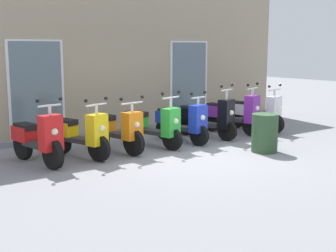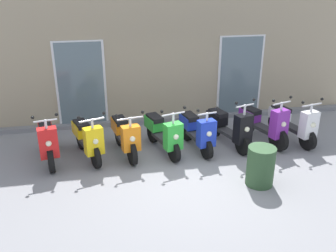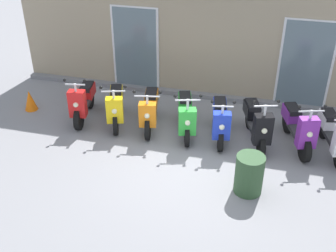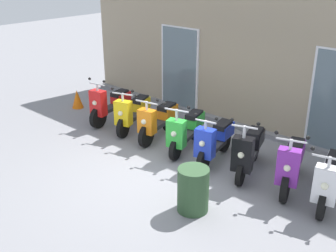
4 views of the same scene
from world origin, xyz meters
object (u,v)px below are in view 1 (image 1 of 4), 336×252
object	(u,v)px
scooter_orange	(117,129)
trash_bin	(265,133)
scooter_black	(208,117)
scooter_red	(38,139)
scooter_yellow	(80,134)
scooter_green	(152,125)
scooter_blue	(182,122)
scooter_purple	(233,114)
scooter_white	(256,113)

from	to	relation	value
scooter_orange	trash_bin	world-z (taller)	scooter_orange
scooter_black	trash_bin	size ratio (longest dim) A/B	1.97
scooter_red	scooter_yellow	xyz separation A→B (m)	(0.84, -0.00, 0.00)
scooter_green	scooter_black	size ratio (longest dim) A/B	1.01
scooter_yellow	scooter_blue	bearing A→B (deg)	-0.74
scooter_orange	scooter_purple	bearing A→B (deg)	0.47
scooter_blue	scooter_white	bearing A→B (deg)	0.47
scooter_green	scooter_orange	bearing A→B (deg)	178.22
scooter_red	scooter_blue	world-z (taller)	scooter_red
scooter_orange	trash_bin	distance (m)	3.04
scooter_blue	trash_bin	distance (m)	1.90
scooter_orange	scooter_green	xyz separation A→B (m)	(0.87, -0.03, 0.00)
scooter_blue	trash_bin	world-z (taller)	scooter_blue
scooter_black	scooter_blue	bearing A→B (deg)	-177.69
scooter_red	scooter_blue	bearing A→B (deg)	-0.60
scooter_green	trash_bin	distance (m)	2.37
scooter_green	scooter_black	xyz separation A→B (m)	(1.59, 0.00, 0.02)
scooter_yellow	scooter_blue	size ratio (longest dim) A/B	1.00
scooter_green	scooter_blue	xyz separation A→B (m)	(0.79, -0.03, 0.00)
scooter_purple	scooter_black	bearing A→B (deg)	-176.65
scooter_green	trash_bin	xyz separation A→B (m)	(1.60, -1.75, -0.08)
scooter_yellow	scooter_blue	distance (m)	2.49
scooter_orange	scooter_white	bearing A→B (deg)	-0.51
scooter_red	trash_bin	bearing A→B (deg)	-23.03
scooter_red	scooter_black	distance (m)	4.12
scooter_yellow	scooter_blue	world-z (taller)	scooter_yellow
scooter_white	scooter_blue	bearing A→B (deg)	-179.53
scooter_yellow	scooter_orange	distance (m)	0.83
scooter_red	scooter_orange	size ratio (longest dim) A/B	1.01
scooter_yellow	scooter_white	bearing A→B (deg)	-0.15
scooter_red	trash_bin	size ratio (longest dim) A/B	2.00
scooter_orange	scooter_blue	world-z (taller)	scooter_blue
scooter_black	scooter_red	bearing A→B (deg)	179.97
scooter_red	scooter_green	xyz separation A→B (m)	(2.54, -0.01, -0.00)
scooter_green	scooter_white	world-z (taller)	scooter_green
scooter_yellow	scooter_black	world-z (taller)	scooter_black
scooter_blue	trash_bin	xyz separation A→B (m)	(0.81, -1.72, -0.08)
trash_bin	scooter_orange	bearing A→B (deg)	144.18
scooter_orange	scooter_blue	bearing A→B (deg)	-1.94
trash_bin	scooter_purple	bearing A→B (deg)	64.26
scooter_orange	trash_bin	xyz separation A→B (m)	(2.46, -1.78, -0.08)
scooter_black	scooter_orange	bearing A→B (deg)	179.44
scooter_purple	scooter_orange	bearing A→B (deg)	-179.53
scooter_red	scooter_green	distance (m)	2.54
scooter_green	scooter_white	distance (m)	3.21
scooter_red	scooter_purple	world-z (taller)	scooter_purple
scooter_purple	trash_bin	size ratio (longest dim) A/B	2.07
scooter_white	scooter_orange	bearing A→B (deg)	179.49
scooter_black	scooter_white	distance (m)	1.62
scooter_black	scooter_white	size ratio (longest dim) A/B	0.97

